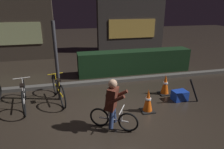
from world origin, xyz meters
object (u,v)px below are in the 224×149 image
at_px(traffic_cone_far, 165,85).
at_px(cyclist, 113,104).
at_px(closed_umbrella, 194,91).
at_px(parked_bike_left_mid, 24,95).
at_px(street_post, 57,63).
at_px(parked_bike_center_left, 58,90).
at_px(traffic_cone_near, 148,101).
at_px(blue_crate, 180,95).

xyz_separation_m(traffic_cone_far, cyclist, (-2.11, -1.45, 0.30)).
xyz_separation_m(cyclist, closed_umbrella, (2.63, 0.68, -0.24)).
distance_m(parked_bike_left_mid, closed_umbrella, 4.91).
height_order(parked_bike_left_mid, cyclist, cyclist).
bearing_deg(cyclist, street_post, 154.65).
bearing_deg(parked_bike_center_left, cyclist, -157.91).
bearing_deg(traffic_cone_far, parked_bike_center_left, 174.61).
relative_size(street_post, parked_bike_left_mid, 1.38).
bearing_deg(parked_bike_center_left, closed_umbrella, -118.86).
bearing_deg(traffic_cone_near, cyclist, -154.40).
bearing_deg(traffic_cone_near, street_post, 151.03).
bearing_deg(street_post, traffic_cone_far, -6.63).
distance_m(traffic_cone_far, closed_umbrella, 0.93).
xyz_separation_m(parked_bike_center_left, cyclist, (1.25, -1.76, 0.27)).
bearing_deg(parked_bike_center_left, traffic_cone_far, -108.73).
bearing_deg(street_post, traffic_cone_near, -28.97).
relative_size(traffic_cone_near, traffic_cone_far, 0.97).
height_order(blue_crate, closed_umbrella, closed_umbrella).
distance_m(street_post, traffic_cone_near, 2.82).
bearing_deg(blue_crate, parked_bike_left_mid, 171.90).
bearing_deg(traffic_cone_near, closed_umbrella, 5.66).
bearing_deg(traffic_cone_near, blue_crate, 18.10).
bearing_deg(parked_bike_left_mid, traffic_cone_far, -100.83).
height_order(parked_bike_center_left, closed_umbrella, parked_bike_center_left).
height_order(parked_bike_center_left, traffic_cone_far, parked_bike_center_left).
xyz_separation_m(traffic_cone_far, blue_crate, (0.23, -0.51, -0.18)).
distance_m(parked_bike_left_mid, blue_crate, 4.59).
bearing_deg(parked_bike_left_mid, parked_bike_center_left, -88.10).
xyz_separation_m(street_post, traffic_cone_far, (3.34, -0.39, -0.86)).
relative_size(street_post, traffic_cone_far, 3.50).
height_order(street_post, closed_umbrella, street_post).
height_order(traffic_cone_near, closed_umbrella, closed_umbrella).
height_order(blue_crate, cyclist, cyclist).
height_order(traffic_cone_near, cyclist, cyclist).
relative_size(parked_bike_left_mid, parked_bike_center_left, 1.02).
bearing_deg(cyclist, traffic_cone_far, 65.25).
xyz_separation_m(parked_bike_center_left, traffic_cone_near, (2.37, -1.23, -0.04)).
bearing_deg(blue_crate, cyclist, -158.22).
distance_m(traffic_cone_near, cyclist, 1.28).
bearing_deg(closed_umbrella, street_post, -25.70).
height_order(traffic_cone_near, traffic_cone_far, traffic_cone_far).
xyz_separation_m(blue_crate, closed_umbrella, (0.29, -0.25, 0.24)).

